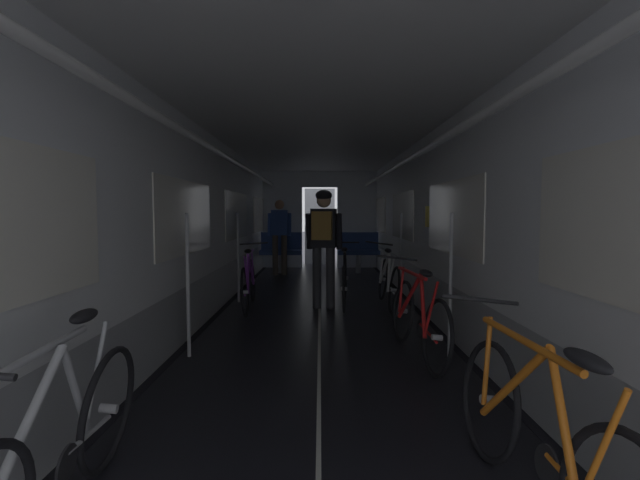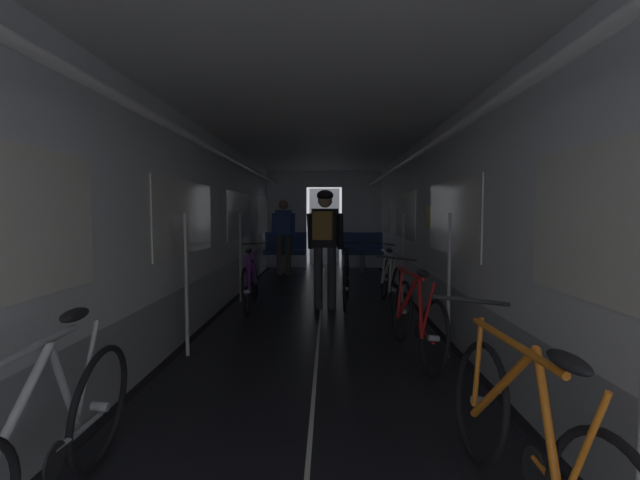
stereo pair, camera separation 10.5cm
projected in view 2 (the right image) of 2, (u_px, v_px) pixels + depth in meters
train_car_shell at (320, 190)px, 5.65m from camera, size 3.14×12.34×2.57m
bench_seat_far_left at (285, 248)px, 10.20m from camera, size 0.98×0.51×0.95m
bench_seat_far_right at (362, 248)px, 10.16m from camera, size 0.98×0.51×0.95m
bicycle_purple at (250, 282)px, 6.38m from camera, size 0.44×1.69×0.94m
bicycle_silver at (45, 447)px, 1.90m from camera, size 0.44×1.69×0.95m
bicycle_orange at (525, 440)px, 1.95m from camera, size 0.44×1.69×0.95m
bicycle_white at (390, 281)px, 6.49m from camera, size 0.44×1.69×0.95m
bicycle_red at (416, 318)px, 4.21m from camera, size 0.48×1.69×0.95m
person_cyclist_aisle at (325, 236)px, 6.30m from camera, size 0.55×0.43×1.73m
bicycle_black_in_aisle at (346, 280)px, 6.60m from camera, size 0.44×1.69×0.93m
person_standing_near_bench at (284, 232)px, 9.80m from camera, size 0.53×0.23×1.69m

